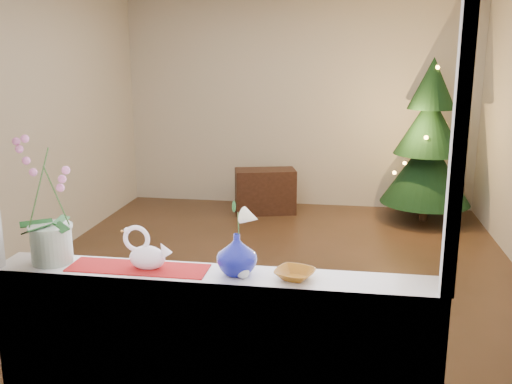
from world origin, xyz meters
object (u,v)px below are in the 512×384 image
orchid_pot (48,201)px  xmas_tree (429,141)px  swan (147,249)px  paperweight (243,272)px  blue_vase (237,251)px  amber_dish (295,275)px  side_table (265,191)px

orchid_pot → xmas_tree: (2.42, 4.31, -0.28)m
swan → paperweight: size_ratio=3.85×
swan → xmas_tree: size_ratio=0.13×
blue_vase → paperweight: size_ratio=3.65×
paperweight → amber_dish: bearing=8.0°
paperweight → amber_dish: paperweight is taller
swan → amber_dish: (0.73, -0.02, -0.09)m
side_table → xmas_tree: bearing=-16.0°
xmas_tree → blue_vase: bearing=-108.7°
paperweight → side_table: 4.49m
paperweight → blue_vase: bearing=127.0°
swan → blue_vase: 0.45m
orchid_pot → swan: 0.56m
blue_vase → amber_dish: 0.30m
paperweight → xmas_tree: xmas_tree is taller
paperweight → side_table: bearing=96.7°
xmas_tree → side_table: xmas_tree is taller
swan → amber_dish: 0.74m
paperweight → amber_dish: 0.25m
paperweight → amber_dish: (0.24, 0.03, -0.01)m
xmas_tree → orchid_pot: bearing=-119.3°
blue_vase → amber_dish: size_ratio=1.48×
swan → side_table: swan is taller
side_table → orchid_pot: bearing=-111.1°
orchid_pot → paperweight: size_ratio=10.18×
swan → side_table: bearing=112.7°
swan → amber_dish: size_ratio=1.57×
paperweight → xmas_tree: size_ratio=0.03×
blue_vase → paperweight: (0.04, -0.05, -0.08)m
paperweight → swan: bearing=174.2°
side_table → swan: bearing=-104.4°
orchid_pot → amber_dish: 1.28m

